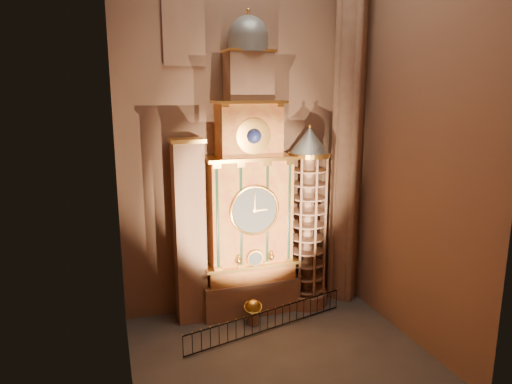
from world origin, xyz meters
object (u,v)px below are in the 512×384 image
object	(u,v)px
stair_turret	(308,220)
celestial_globe	(253,309)
astronomical_clock	(249,200)
portrait_tower	(189,231)
iron_railing	(268,320)

from	to	relation	value
stair_turret	celestial_globe	bearing A→B (deg)	-159.33
astronomical_clock	celestial_globe	world-z (taller)	astronomical_clock
astronomical_clock	portrait_tower	distance (m)	3.73
portrait_tower	celestial_globe	bearing A→B (deg)	-29.28
portrait_tower	celestial_globe	xyz separation A→B (m)	(3.07, -1.72, -4.28)
portrait_tower	iron_railing	xyz separation A→B (m)	(3.58, -2.72, -4.52)
celestial_globe	iron_railing	bearing A→B (deg)	-62.89
astronomical_clock	portrait_tower	xyz separation A→B (m)	(-3.40, 0.02, -1.53)
astronomical_clock	stair_turret	world-z (taller)	astronomical_clock
astronomical_clock	stair_turret	xyz separation A→B (m)	(3.50, -0.26, -1.41)
iron_railing	astronomical_clock	bearing A→B (deg)	93.86
astronomical_clock	portrait_tower	bearing A→B (deg)	179.71
celestial_globe	stair_turret	bearing A→B (deg)	20.67
stair_turret	celestial_globe	distance (m)	6.00
celestial_globe	astronomical_clock	bearing A→B (deg)	79.19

